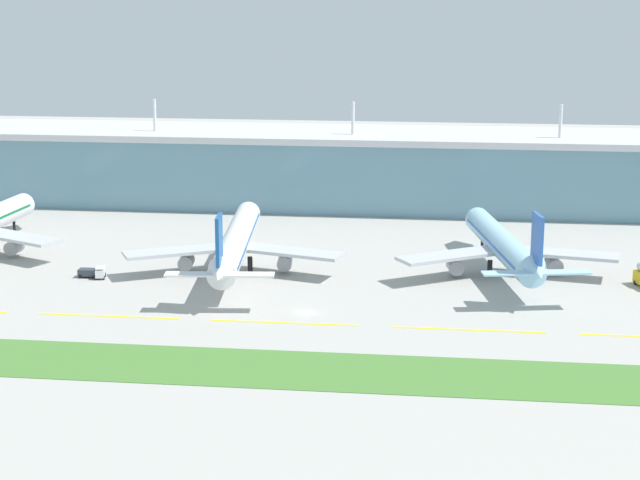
{
  "coord_description": "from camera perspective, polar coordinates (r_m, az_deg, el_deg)",
  "views": [
    {
      "loc": [
        26.75,
        -193.91,
        61.03
      ],
      "look_at": [
        -1.01,
        31.07,
        7.0
      ],
      "focal_mm": 59.76,
      "sensor_mm": 36.0,
      "label": 1
    }
  ],
  "objects": [
    {
      "name": "airliner_near_middle",
      "position": [
        233.79,
        -4.53,
        -0.14
      ],
      "size": [
        48.57,
        69.29,
        18.9
      ],
      "color": "white",
      "rests_on": "ground"
    },
    {
      "name": "taxiway_stripe_mid_west",
      "position": [
        206.78,
        -11.29,
        -4.02
      ],
      "size": [
        28.0,
        0.7,
        0.04
      ],
      "primitive_type": "cube",
      "color": "yellow",
      "rests_on": "ground"
    },
    {
      "name": "ground_plane",
      "position": [
        205.04,
        -0.79,
        -3.91
      ],
      "size": [
        600.0,
        600.0,
        0.0
      ],
      "primitive_type": "plane",
      "color": "#A8A59E"
    },
    {
      "name": "taxiway_stripe_mid_east",
      "position": [
        196.75,
        7.95,
        -4.79
      ],
      "size": [
        28.0,
        0.7,
        0.04
      ],
      "primitive_type": "cube",
      "color": "yellow",
      "rests_on": "ground"
    },
    {
      "name": "terminal_building",
      "position": [
        301.91,
        1.86,
        3.84
      ],
      "size": [
        288.0,
        34.0,
        30.4
      ],
      "color": "#6693A8",
      "rests_on": "ground"
    },
    {
      "name": "airliner_far_middle",
      "position": [
        233.69,
        9.81,
        -0.3
      ],
      "size": [
        47.9,
        60.96,
        18.9
      ],
      "color": "#9ED1EA",
      "rests_on": "ground"
    },
    {
      "name": "grass_verge",
      "position": [
        175.61,
        -2.19,
        -6.92
      ],
      "size": [
        300.0,
        18.0,
        0.1
      ],
      "primitive_type": "cube",
      "color": "#477A33",
      "rests_on": "ground"
    },
    {
      "name": "pushback_tug",
      "position": [
        234.65,
        -12.27,
        -1.7
      ],
      "size": [
        4.46,
        2.61,
        1.85
      ],
      "color": "#333842",
      "rests_on": "ground"
    },
    {
      "name": "baggage_cart",
      "position": [
        233.31,
        -11.69,
        -1.72
      ],
      "size": [
        2.63,
        3.89,
        2.48
      ],
      "color": "silver",
      "rests_on": "ground"
    },
    {
      "name": "taxiway_stripe_centre",
      "position": [
        198.94,
        -1.91,
        -4.46
      ],
      "size": [
        28.0,
        0.7,
        0.04
      ],
      "primitive_type": "cube",
      "color": "yellow",
      "rests_on": "ground"
    }
  ]
}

